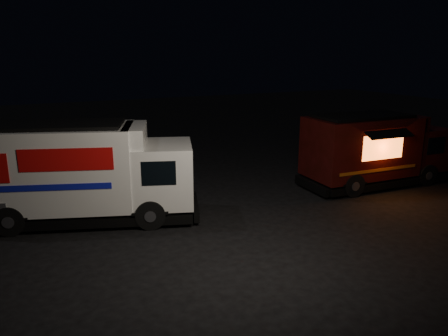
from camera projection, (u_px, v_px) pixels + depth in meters
ground at (246, 215)px, 15.61m from camera, size 80.00×80.00×0.00m
white_truck at (87, 172)px, 14.80m from camera, size 7.90×4.87×3.39m
red_truck at (376, 149)px, 18.90m from camera, size 6.82×2.81×3.12m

